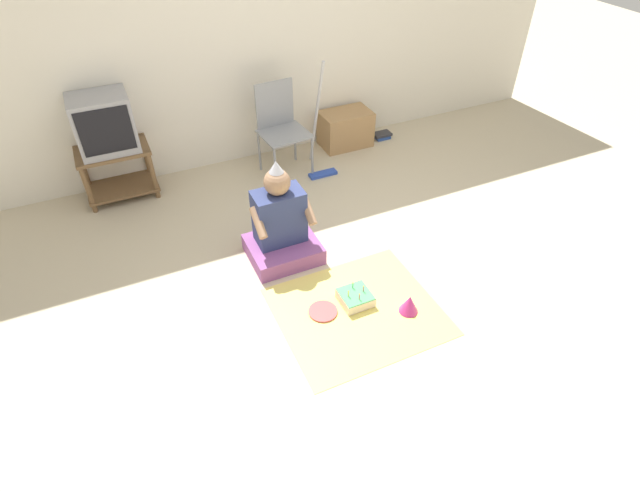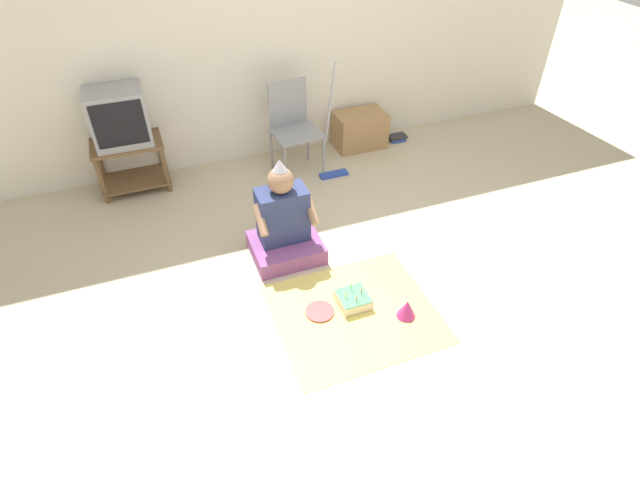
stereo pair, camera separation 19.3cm
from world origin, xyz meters
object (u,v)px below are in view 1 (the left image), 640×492
tv (104,124)px  book_pile (382,135)px  folding_chair (280,123)px  dust_mop (319,143)px  cardboard_box_stack (345,129)px  person_seated (281,227)px  paper_plate (323,311)px  party_hat_blue (409,304)px  birthday_cake (355,297)px

tv → book_pile: size_ratio=2.45×
folding_chair → dust_mop: 0.42m
dust_mop → book_pile: dust_mop is taller
tv → book_pile: (2.75, -0.03, -0.69)m
tv → cardboard_box_stack: bearing=0.0°
dust_mop → person_seated: size_ratio=1.33×
dust_mop → paper_plate: dust_mop is taller
tv → party_hat_blue: bearing=-55.8°
paper_plate → tv: bearing=116.5°
folding_chair → party_hat_blue: size_ratio=6.10×
folding_chair → person_seated: size_ratio=1.03×
dust_mop → birthday_cake: bearing=-106.6°
cardboard_box_stack → birthday_cake: 2.36m
dust_mop → book_pile: bearing=21.1°
dust_mop → tv: bearing=168.0°
folding_chair → book_pile: size_ratio=4.38×
folding_chair → paper_plate: folding_chair is taller
cardboard_box_stack → birthday_cake: cardboard_box_stack is taller
tv → birthday_cake: 2.59m
dust_mop → party_hat_blue: bearing=-96.3°
cardboard_box_stack → person_seated: size_ratio=0.62×
birthday_cake → folding_chair: bearing=84.1°
book_pile → cardboard_box_stack: bearing=175.9°
cardboard_box_stack → dust_mop: (-0.48, -0.39, 0.13)m
cardboard_box_stack → birthday_cake: bearing=-115.2°
folding_chair → book_pile: folding_chair is taller
dust_mop → birthday_cake: dust_mop is taller
cardboard_box_stack → book_pile: 0.47m
folding_chair → dust_mop: size_ratio=0.77×
cardboard_box_stack → person_seated: bearing=-132.2°
tv → person_seated: (1.03, -1.41, -0.45)m
folding_chair → paper_plate: bearing=-103.2°
cardboard_box_stack → party_hat_blue: bearing=-106.5°
party_hat_blue → folding_chair: bearing=92.6°
folding_chair → birthday_cake: (-0.20, -1.95, -0.45)m
cardboard_box_stack → paper_plate: (-1.25, -2.12, -0.18)m
tv → person_seated: size_ratio=0.57×
person_seated → tv: bearing=126.1°
cardboard_box_stack → person_seated: 1.91m
party_hat_blue → tv: bearing=124.2°
tv → party_hat_blue: (1.61, -2.37, -0.64)m
person_seated → party_hat_blue: size_ratio=5.95×
birthday_cake → party_hat_blue: size_ratio=1.53×
party_hat_blue → person_seated: bearing=121.4°
folding_chair → paper_plate: (-0.46, -1.94, -0.48)m
book_pile → person_seated: size_ratio=0.23×
book_pile → paper_plate: size_ratio=0.96×
tv → birthday_cake: bearing=-58.4°
tv → paper_plate: size_ratio=2.35×
cardboard_box_stack → person_seated: person_seated is taller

